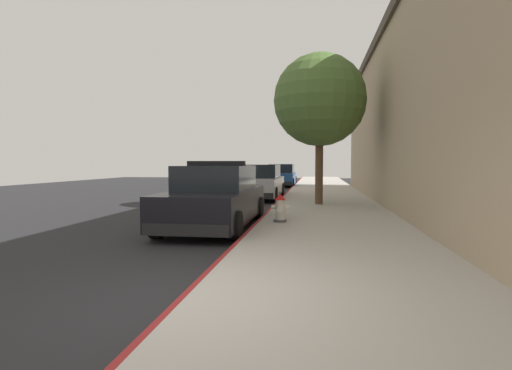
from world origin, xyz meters
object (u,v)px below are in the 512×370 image
at_px(police_cruiser, 216,198).
at_px(fire_hydrant, 280,208).
at_px(parked_car_dark_far, 282,176).
at_px(street_tree, 320,100).
at_px(parked_car_silver_ahead, 260,182).

height_order(police_cruiser, fire_hydrant, police_cruiser).
height_order(parked_car_dark_far, street_tree, street_tree).
height_order(police_cruiser, street_tree, street_tree).
xyz_separation_m(parked_car_silver_ahead, fire_hydrant, (1.66, -8.24, -0.24)).
bearing_deg(fire_hydrant, street_tree, 77.96).
height_order(parked_car_silver_ahead, fire_hydrant, parked_car_silver_ahead).
relative_size(parked_car_silver_ahead, parked_car_dark_far, 1.00).
xyz_separation_m(police_cruiser, fire_hydrant, (1.63, 0.12, -0.24)).
bearing_deg(street_tree, fire_hydrant, -102.04).
distance_m(parked_car_dark_far, street_tree, 14.19).
relative_size(parked_car_dark_far, fire_hydrant, 6.37).
distance_m(fire_hydrant, street_tree, 5.83).
xyz_separation_m(police_cruiser, street_tree, (2.62, 4.77, 3.12)).
relative_size(parked_car_silver_ahead, street_tree, 0.90).
distance_m(parked_car_silver_ahead, parked_car_dark_far, 10.03).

